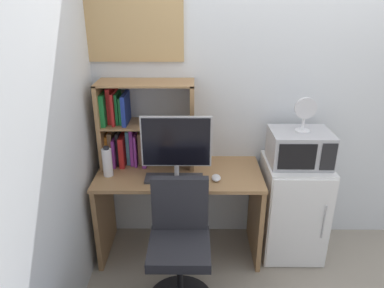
{
  "coord_description": "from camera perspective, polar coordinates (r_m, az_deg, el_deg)",
  "views": [
    {
      "loc": [
        -0.79,
        -2.79,
        2.04
      ],
      "look_at": [
        -0.81,
        -0.33,
        1.01
      ],
      "focal_mm": 33.38,
      "sensor_mm": 36.0,
      "label": 1
    }
  ],
  "objects": [
    {
      "name": "keyboard",
      "position": [
        2.69,
        -2.89,
        -5.51
      ],
      "size": [
        0.43,
        0.15,
        0.02
      ],
      "primitive_type": "cube",
      "color": "#333338",
      "rests_on": "desk"
    },
    {
      "name": "mini_fridge",
      "position": [
        3.11,
        15.68,
        -9.79
      ],
      "size": [
        0.49,
        0.52,
        0.82
      ],
      "color": "white",
      "rests_on": "ground_plane"
    },
    {
      "name": "desk_fan",
      "position": [
        2.77,
        17.6,
        4.85
      ],
      "size": [
        0.16,
        0.11,
        0.27
      ],
      "color": "silver",
      "rests_on": "microwave"
    },
    {
      "name": "wall_back",
      "position": [
        3.14,
        22.85,
        7.32
      ],
      "size": [
        6.4,
        0.04,
        2.6
      ],
      "primitive_type": "cube",
      "color": "silver",
      "rests_on": "ground_plane"
    },
    {
      "name": "desk_chair",
      "position": [
        2.55,
        -1.96,
        -16.79
      ],
      "size": [
        0.47,
        0.47,
        0.92
      ],
      "color": "black",
      "rests_on": "ground_plane"
    },
    {
      "name": "water_bottle",
      "position": [
        2.78,
        -13.37,
        -2.82
      ],
      "size": [
        0.07,
        0.07,
        0.24
      ],
      "color": "silver",
      "rests_on": "desk"
    },
    {
      "name": "computer_mouse",
      "position": [
        2.69,
        3.88,
        -5.4
      ],
      "size": [
        0.07,
        0.1,
        0.04
      ],
      "primitive_type": "ellipsoid",
      "color": "silver",
      "rests_on": "desk"
    },
    {
      "name": "hutch_bookshelf",
      "position": [
        2.87,
        -9.32,
        2.76
      ],
      "size": [
        0.74,
        0.29,
        0.68
      ],
      "color": "#997047",
      "rests_on": "desk"
    },
    {
      "name": "desk",
      "position": [
        2.92,
        -1.98,
        -8.46
      ],
      "size": [
        1.29,
        0.6,
        0.76
      ],
      "color": "#997047",
      "rests_on": "ground_plane"
    },
    {
      "name": "wall_corkboard",
      "position": [
        2.83,
        -9.75,
        18.09
      ],
      "size": [
        0.79,
        0.02,
        0.52
      ],
      "primitive_type": "cube",
      "color": "tan"
    },
    {
      "name": "microwave",
      "position": [
        2.87,
        16.81,
        -0.54
      ],
      "size": [
        0.45,
        0.35,
        0.26
      ],
      "color": "#ADADB2",
      "rests_on": "mini_fridge"
    },
    {
      "name": "monitor",
      "position": [
        2.57,
        -2.53,
        -0.18
      ],
      "size": [
        0.51,
        0.18,
        0.5
      ],
      "color": "#B7B7BC",
      "rests_on": "desk"
    }
  ]
}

